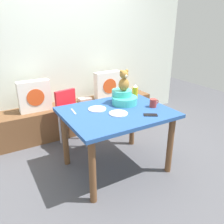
% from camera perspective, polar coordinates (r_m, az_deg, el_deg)
% --- Properties ---
extents(ground_plane, '(8.00, 8.00, 0.00)m').
position_cam_1_polar(ground_plane, '(2.89, 1.03, -13.45)').
color(ground_plane, '#4C4C51').
extents(back_wall, '(4.40, 0.10, 2.60)m').
position_cam_1_polar(back_wall, '(3.73, -11.22, 15.70)').
color(back_wall, silver).
rests_on(back_wall, ground_plane).
extents(window_bench, '(2.60, 0.44, 0.46)m').
position_cam_1_polar(window_bench, '(3.75, -8.64, -1.08)').
color(window_bench, brown).
rests_on(window_bench, ground_plane).
extents(pillow_floral_left, '(0.44, 0.15, 0.44)m').
position_cam_1_polar(pillow_floral_left, '(3.41, -18.72, 3.76)').
color(pillow_floral_left, white).
rests_on(pillow_floral_left, window_bench).
extents(pillow_floral_right, '(0.44, 0.15, 0.44)m').
position_cam_1_polar(pillow_floral_right, '(3.81, -1.12, 6.71)').
color(pillow_floral_right, white).
rests_on(pillow_floral_right, window_bench).
extents(book_stack, '(0.20, 0.14, 0.06)m').
position_cam_1_polar(book_stack, '(3.71, -6.78, 3.05)').
color(book_stack, '#B39B94').
rests_on(book_stack, window_bench).
extents(dining_table, '(1.16, 0.93, 0.74)m').
position_cam_1_polar(dining_table, '(2.58, 1.12, -1.93)').
color(dining_table, '#264C8C').
rests_on(dining_table, ground_plane).
extents(highchair, '(0.38, 0.50, 0.79)m').
position_cam_1_polar(highchair, '(3.18, -10.16, 0.24)').
color(highchair, red).
rests_on(highchair, ground_plane).
extents(infant_seat_teal, '(0.30, 0.33, 0.16)m').
position_cam_1_polar(infant_seat_teal, '(2.74, 2.89, 3.53)').
color(infant_seat_teal, '#3FC0AF').
rests_on(infant_seat_teal, dining_table).
extents(teddy_bear, '(0.13, 0.12, 0.25)m').
position_cam_1_polar(teddy_bear, '(2.68, 2.98, 7.72)').
color(teddy_bear, olive).
rests_on(teddy_bear, infant_seat_teal).
extents(ketchup_bottle, '(0.07, 0.07, 0.18)m').
position_cam_1_polar(ketchup_bottle, '(2.94, 5.78, 5.00)').
color(ketchup_bottle, gold).
rests_on(ketchup_bottle, dining_table).
extents(coffee_mug, '(0.12, 0.08, 0.09)m').
position_cam_1_polar(coffee_mug, '(2.68, 10.23, 2.23)').
color(coffee_mug, '#9E332D').
rests_on(coffee_mug, dining_table).
extents(dinner_plate_near, '(0.20, 0.20, 0.01)m').
position_cam_1_polar(dinner_plate_near, '(2.58, -3.70, 0.76)').
color(dinner_plate_near, white).
rests_on(dinner_plate_near, dining_table).
extents(dinner_plate_far, '(0.20, 0.20, 0.01)m').
position_cam_1_polar(dinner_plate_far, '(2.45, 1.60, -0.34)').
color(dinner_plate_far, white).
rests_on(dinner_plate_far, dining_table).
extents(cell_phone, '(0.16, 0.14, 0.01)m').
position_cam_1_polar(cell_phone, '(2.45, 9.55, -0.72)').
color(cell_phone, black).
rests_on(cell_phone, dining_table).
extents(table_fork, '(0.03, 0.17, 0.01)m').
position_cam_1_polar(table_fork, '(2.55, -9.55, 0.14)').
color(table_fork, silver).
rests_on(table_fork, dining_table).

